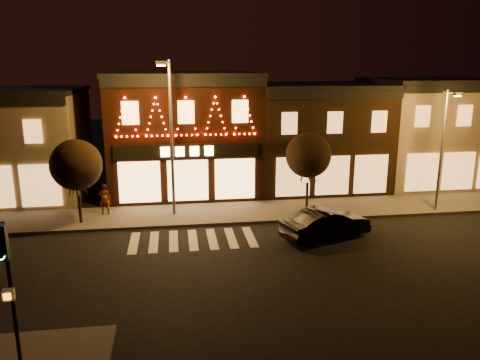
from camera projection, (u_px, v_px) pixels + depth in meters
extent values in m
plane|color=black|center=(197.00, 273.00, 20.39)|extent=(120.00, 120.00, 0.00)
cube|color=#47423D|center=(223.00, 213.00, 28.32)|extent=(44.00, 4.00, 0.15)
cube|color=black|center=(185.00, 135.00, 32.85)|extent=(10.00, 8.00, 8.00)
cube|color=black|center=(183.00, 75.00, 31.84)|extent=(10.20, 8.20, 0.30)
cube|color=black|center=(185.00, 83.00, 28.05)|extent=(10.00, 0.25, 0.50)
cube|color=black|center=(187.00, 151.00, 29.01)|extent=(9.00, 0.15, 0.90)
cube|color=#FFD87F|center=(187.00, 151.00, 28.92)|extent=(3.40, 0.08, 0.60)
cube|color=black|center=(315.00, 138.00, 34.27)|extent=(9.00, 8.00, 7.20)
cube|color=black|center=(317.00, 86.00, 33.36)|extent=(9.20, 8.20, 0.30)
cube|color=black|center=(336.00, 95.00, 29.57)|extent=(9.00, 0.25, 0.50)
cube|color=#7A6D57|center=(430.00, 133.00, 35.48)|extent=(9.00, 8.00, 7.50)
cube|color=black|center=(435.00, 81.00, 34.53)|extent=(9.20, 8.20, 0.30)
cube|color=black|center=(468.00, 89.00, 30.74)|extent=(9.00, 0.25, 0.50)
cylinder|color=black|center=(12.00, 295.00, 13.54)|extent=(0.12, 0.12, 4.48)
cube|color=black|center=(1.00, 242.00, 12.92)|extent=(0.33, 0.31, 1.02)
cylinder|color=#19FF72|center=(1.00, 256.00, 12.85)|extent=(0.22, 0.07, 0.21)
cube|color=beige|center=(9.00, 295.00, 13.33)|extent=(0.32, 0.23, 0.33)
cylinder|color=#59595E|center=(172.00, 140.00, 26.84)|extent=(0.18, 0.18, 8.93)
cylinder|color=#59595E|center=(165.00, 62.00, 24.92)|extent=(0.51, 1.77, 0.11)
cube|color=#59595E|center=(161.00, 63.00, 24.07)|extent=(0.61, 0.43, 0.20)
cube|color=orange|center=(161.00, 66.00, 24.10)|extent=(0.46, 0.31, 0.06)
cylinder|color=#59595E|center=(441.00, 152.00, 27.89)|extent=(0.14, 0.14, 7.23)
cylinder|color=#59595E|center=(453.00, 93.00, 26.33)|extent=(0.36, 1.44, 0.09)
cube|color=#59595E|center=(458.00, 94.00, 25.64)|extent=(0.49, 0.33, 0.16)
cube|color=orange|center=(457.00, 96.00, 25.66)|extent=(0.37, 0.24, 0.05)
cylinder|color=black|center=(80.00, 209.00, 26.29)|extent=(0.18, 0.18, 1.55)
sphere|color=black|center=(76.00, 165.00, 25.67)|extent=(2.83, 2.83, 2.83)
cylinder|color=black|center=(307.00, 195.00, 29.24)|extent=(0.17, 0.17, 1.53)
sphere|color=black|center=(308.00, 155.00, 28.63)|extent=(2.79, 2.79, 2.79)
imported|color=black|center=(326.00, 224.00, 24.26)|extent=(5.11, 3.23, 1.59)
imported|color=gray|center=(105.00, 199.00, 27.69)|extent=(0.73, 0.52, 1.86)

